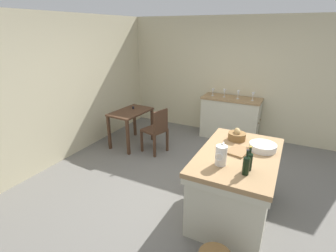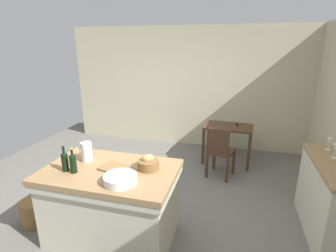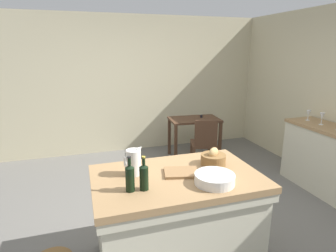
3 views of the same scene
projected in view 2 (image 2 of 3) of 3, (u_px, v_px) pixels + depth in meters
ground_plane at (150, 205)px, 3.72m from camera, size 6.76×6.76×0.00m
wall_back at (187, 88)px, 5.73m from camera, size 5.32×0.12×2.60m
island_table at (112, 201)px, 3.01m from camera, size 1.49×0.94×0.88m
side_cabinet at (332, 200)px, 3.03m from camera, size 0.52×1.27×0.94m
writing_desk at (228, 132)px, 4.92m from camera, size 0.94×0.63×0.80m
wooden_chair at (220, 151)px, 4.38m from camera, size 0.49×0.49×0.91m
pitcher at (86, 151)px, 3.06m from camera, size 0.17×0.13×0.27m
wash_bowl at (120, 179)px, 2.58m from camera, size 0.34×0.34×0.08m
bread_basket at (148, 164)px, 2.87m from camera, size 0.24×0.24×0.17m
cutting_board at (114, 168)px, 2.88m from camera, size 0.35×0.29×0.02m
wine_bottle_dark at (73, 163)px, 2.78m from camera, size 0.07×0.07×0.28m
wine_bottle_amber at (65, 161)px, 2.81m from camera, size 0.07×0.07×0.29m
wine_glass_middle at (336, 149)px, 3.01m from camera, size 0.07×0.07×0.17m
wine_glass_right at (329, 142)px, 3.25m from camera, size 0.07×0.07×0.16m
wicker_hamper at (34, 212)px, 3.31m from camera, size 0.32×0.32×0.32m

